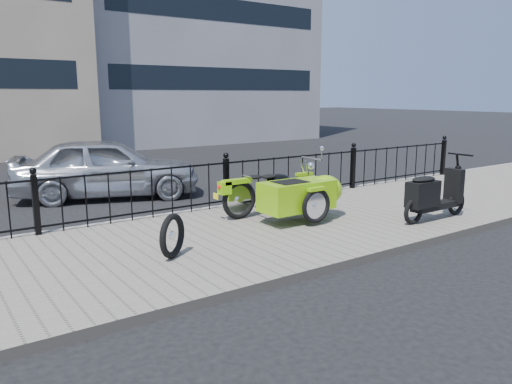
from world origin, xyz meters
TOP-DOWN VIEW (x-y plane):
  - ground at (0.00, 0.00)m, footprint 120.00×120.00m
  - sidewalk at (0.00, -0.50)m, footprint 30.00×3.80m
  - curb at (0.00, 1.44)m, footprint 30.00×0.10m
  - iron_fence at (0.00, 1.30)m, footprint 14.11×0.11m
  - motorcycle_sidecar at (0.54, -0.29)m, footprint 2.28×1.48m
  - scooter at (2.39, -1.69)m, footprint 1.68×0.49m
  - spare_tire at (-2.25, -0.97)m, footprint 0.55×0.44m
  - sedan_car at (-1.42, 4.09)m, footprint 4.36×2.92m

SIDE VIEW (x-z plane):
  - ground at x=0.00m, z-range 0.00..0.00m
  - sidewalk at x=0.00m, z-range 0.00..0.12m
  - curb at x=0.00m, z-range 0.00..0.12m
  - spare_tire at x=-2.25m, z-range 0.12..0.74m
  - scooter at x=2.39m, z-range -0.01..1.13m
  - iron_fence at x=0.00m, z-range 0.05..1.12m
  - motorcycle_sidecar at x=0.54m, z-range 0.10..1.09m
  - sedan_car at x=-1.42m, z-range 0.00..1.38m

